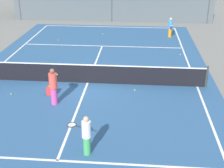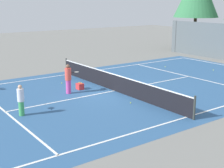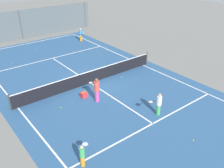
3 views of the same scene
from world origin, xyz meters
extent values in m
plane|color=slate|center=(0.00, 0.00, 0.00)|extent=(80.00, 80.00, 0.00)
cube|color=#2D5684|center=(0.00, 0.00, 0.00)|extent=(13.00, 25.00, 0.00)
cube|color=white|center=(5.50, 0.00, 0.01)|extent=(0.10, 24.00, 0.01)
cube|color=white|center=(0.00, 12.00, 0.01)|extent=(11.00, 0.10, 0.01)
cube|color=white|center=(0.00, -6.40, 0.01)|extent=(11.00, 0.10, 0.01)
cube|color=white|center=(0.00, 6.40, 0.01)|extent=(11.00, 0.10, 0.01)
cube|color=white|center=(0.00, 0.00, 0.01)|extent=(0.10, 12.80, 0.01)
cylinder|color=#333833|center=(5.90, 0.00, 0.55)|extent=(0.10, 0.10, 1.10)
cube|color=black|center=(0.00, 0.00, 0.47)|extent=(11.80, 0.03, 0.95)
cube|color=white|center=(0.00, 0.00, 0.97)|extent=(11.80, 0.04, 0.05)
cube|color=#515B60|center=(0.00, 14.00, 1.60)|extent=(18.00, 0.06, 3.20)
cylinder|color=#3F4447|center=(-8.50, 14.00, 1.60)|extent=(0.12, 0.12, 3.20)
cylinder|color=#3F4447|center=(0.00, 14.00, 1.60)|extent=(0.12, 0.12, 3.20)
cylinder|color=#3F4447|center=(8.50, 14.00, 1.60)|extent=(0.12, 0.12, 3.20)
cylinder|color=orange|center=(4.85, 9.19, 0.34)|extent=(0.25, 0.25, 0.69)
cylinder|color=#388CD8|center=(4.85, 9.19, 0.99)|extent=(0.31, 0.31, 0.60)
sphere|color=beige|center=(4.85, 9.19, 1.38)|extent=(0.19, 0.19, 0.19)
cylinder|color=black|center=(4.86, 8.89, 1.02)|extent=(0.03, 0.20, 0.03)
torus|color=blue|center=(4.86, 8.64, 1.02)|extent=(0.33, 0.33, 0.03)
cylinder|color=silver|center=(4.86, 8.64, 1.02)|extent=(0.28, 0.28, 0.00)
cylinder|color=#D14799|center=(-1.10, -2.43, 0.39)|extent=(0.29, 0.29, 0.78)
cylinder|color=#E54C3F|center=(-1.10, -2.43, 1.12)|extent=(0.36, 0.36, 0.68)
sphere|color=brown|center=(-1.10, -2.43, 1.57)|extent=(0.21, 0.21, 0.21)
cylinder|color=black|center=(-1.13, -2.10, 1.15)|extent=(0.05, 0.20, 0.03)
torus|color=black|center=(-1.15, -1.86, 1.15)|extent=(0.36, 0.36, 0.03)
cylinder|color=silver|center=(-1.15, -1.86, 1.15)|extent=(0.30, 0.30, 0.00)
cylinder|color=#3FA559|center=(0.92, -5.94, 0.34)|extent=(0.25, 0.25, 0.67)
cylinder|color=silver|center=(0.92, -5.94, 0.97)|extent=(0.31, 0.31, 0.59)
sphere|color=tan|center=(0.92, -5.94, 1.36)|extent=(0.18, 0.18, 0.18)
cylinder|color=black|center=(0.63, -5.84, 1.00)|extent=(0.20, 0.09, 0.03)
torus|color=black|center=(0.40, -5.75, 1.00)|extent=(0.42, 0.42, 0.03)
cylinder|color=silver|center=(0.40, -5.75, 1.00)|extent=(0.35, 0.35, 0.00)
cube|color=red|center=(-1.49, -1.46, 0.18)|extent=(0.42, 0.34, 0.36)
sphere|color=#CCE533|center=(-1.58, -1.46, 0.39)|extent=(0.07, 0.07, 0.07)
sphere|color=#CCE533|center=(-1.41, -1.41, 0.39)|extent=(0.07, 0.07, 0.07)
sphere|color=#CCE533|center=(2.42, -0.75, 0.03)|extent=(0.07, 0.07, 0.07)
sphere|color=#CCE533|center=(-3.39, 7.50, 0.03)|extent=(0.07, 0.07, 0.07)
sphere|color=#CCE533|center=(-3.38, -1.70, 0.03)|extent=(0.07, 0.07, 0.07)
sphere|color=#CCE533|center=(5.20, 4.91, 0.03)|extent=(0.07, 0.07, 0.07)
sphere|color=#CCE533|center=(-0.32, 9.53, 0.03)|extent=(0.07, 0.07, 0.07)
camera|label=1|loc=(2.53, -14.71, 6.51)|focal=50.96mm
camera|label=2|loc=(14.69, -10.78, 5.04)|focal=51.96mm
camera|label=3|loc=(-8.84, -13.90, 8.54)|focal=39.38mm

